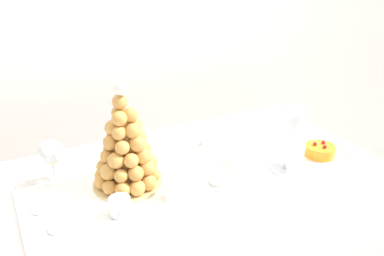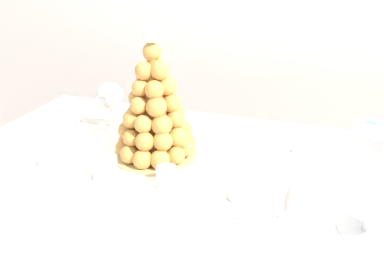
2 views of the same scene
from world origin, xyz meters
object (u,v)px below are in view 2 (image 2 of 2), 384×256
(dessert_cup_mid_right, at_px, (241,188))
(creme_brulee_ramekin, at_px, (73,138))
(serving_tray, at_px, (156,161))
(dessert_cup_left, at_px, (47,154))
(dessert_cup_mid_left, at_px, (105,168))
(croquembouche, at_px, (155,111))
(wine_glass, at_px, (110,97))
(macaron_goblet, at_px, (379,171))
(dessert_cup_centre, at_px, (167,178))

(dessert_cup_mid_right, distance_m, creme_brulee_ramekin, 0.53)
(dessert_cup_mid_right, bearing_deg, serving_tray, 158.08)
(serving_tray, bearing_deg, dessert_cup_left, -158.68)
(dessert_cup_mid_left, bearing_deg, croquembouche, 61.79)
(serving_tray, xyz_separation_m, wine_glass, (-0.21, 0.16, 0.10))
(creme_brulee_ramekin, xyz_separation_m, wine_glass, (0.05, 0.13, 0.08))
(dessert_cup_mid_right, height_order, macaron_goblet, macaron_goblet)
(croquembouche, xyz_separation_m, dessert_cup_mid_right, (0.26, -0.13, -0.10))
(creme_brulee_ramekin, bearing_deg, wine_glass, 68.61)
(dessert_cup_centre, distance_m, dessert_cup_mid_right, 0.17)
(croquembouche, distance_m, macaron_goblet, 0.54)
(macaron_goblet, bearing_deg, croquembouche, 163.53)
(wine_glass, bearing_deg, dessert_cup_centre, -42.82)
(serving_tray, relative_size, creme_brulee_ramekin, 7.59)
(serving_tray, height_order, wine_glass, wine_glass)
(serving_tray, distance_m, dessert_cup_centre, 0.14)
(dessert_cup_left, height_order, dessert_cup_centre, dessert_cup_left)
(serving_tray, relative_size, dessert_cup_mid_left, 11.06)
(croquembouche, relative_size, wine_glass, 2.27)
(creme_brulee_ramekin, xyz_separation_m, macaron_goblet, (0.77, -0.15, 0.11))
(dessert_cup_centre, bearing_deg, wine_glass, 137.18)
(dessert_cup_mid_right, xyz_separation_m, macaron_goblet, (0.26, -0.03, 0.10))
(dessert_cup_centre, height_order, macaron_goblet, macaron_goblet)
(serving_tray, xyz_separation_m, dessert_cup_mid_left, (-0.08, -0.11, 0.03))
(dessert_cup_mid_left, bearing_deg, macaron_goblet, -1.28)
(dessert_cup_mid_left, xyz_separation_m, macaron_goblet, (0.59, -0.01, 0.10))
(croquembouche, bearing_deg, creme_brulee_ramekin, -179.35)
(croquembouche, xyz_separation_m, macaron_goblet, (0.51, -0.15, -0.00))
(dessert_cup_mid_right, relative_size, macaron_goblet, 0.24)
(serving_tray, height_order, macaron_goblet, macaron_goblet)
(croquembouche, xyz_separation_m, dessert_cup_left, (-0.25, -0.13, -0.10))
(dessert_cup_centre, distance_m, wine_glass, 0.40)
(serving_tray, distance_m, dessert_cup_mid_right, 0.27)
(dessert_cup_mid_right, height_order, creme_brulee_ramekin, dessert_cup_mid_right)
(dessert_cup_left, xyz_separation_m, dessert_cup_mid_right, (0.50, 0.00, -0.00))
(serving_tray, relative_size, macaron_goblet, 2.97)
(dessert_cup_left, bearing_deg, croquembouche, 26.91)
(serving_tray, xyz_separation_m, creme_brulee_ramekin, (-0.27, 0.02, 0.02))
(croquembouche, height_order, macaron_goblet, croquembouche)
(macaron_goblet, height_order, wine_glass, macaron_goblet)
(dessert_cup_mid_right, xyz_separation_m, wine_glass, (-0.46, 0.26, 0.07))
(dessert_cup_mid_left, distance_m, creme_brulee_ramekin, 0.23)
(dessert_cup_left, bearing_deg, dessert_cup_centre, -1.84)
(dessert_cup_centre, xyz_separation_m, creme_brulee_ramekin, (-0.34, 0.13, -0.01))
(dessert_cup_centre, height_order, wine_glass, wine_glass)
(dessert_cup_centre, bearing_deg, macaron_goblet, -2.02)
(croquembouche, bearing_deg, serving_tray, -71.50)
(serving_tray, bearing_deg, macaron_goblet, -14.02)
(dessert_cup_mid_left, height_order, dessert_cup_mid_right, dessert_cup_mid_right)
(dessert_cup_left, distance_m, creme_brulee_ramekin, 0.12)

